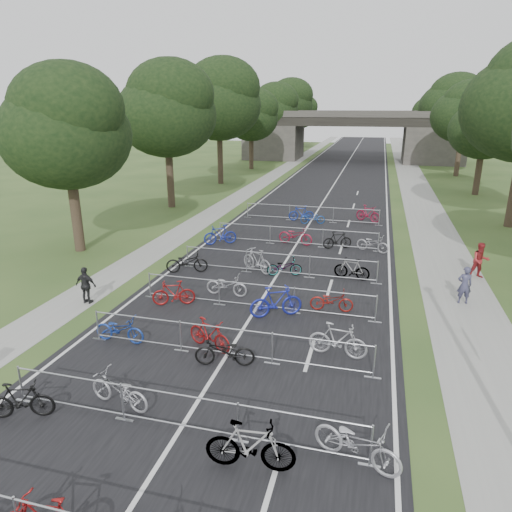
{
  "coord_description": "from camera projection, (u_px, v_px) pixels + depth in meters",
  "views": [
    {
      "loc": [
        4.26,
        -5.01,
        7.68
      ],
      "look_at": [
        -0.87,
        14.3,
        1.1
      ],
      "focal_mm": 32.0,
      "sensor_mm": 36.0,
      "label": 1
    }
  ],
  "objects": [
    {
      "name": "tree_right_5",
      "position": [
        440.0,
        117.0,
        72.69
      ],
      "size": [
        6.16,
        6.16,
        9.39
      ],
      "color": "#33261C",
      "rests_on": "ground"
    },
    {
      "name": "tree_right_4",
      "position": [
        452.0,
        104.0,
        61.06
      ],
      "size": [
        8.18,
        8.18,
        12.47
      ],
      "color": "#33261C",
      "rests_on": "ground"
    },
    {
      "name": "barrier_row_3",
      "position": [
        256.0,
        296.0,
        17.97
      ],
      "size": [
        9.7,
        0.08,
        1.1
      ],
      "color": "#A7A9AF",
      "rests_on": "ground"
    },
    {
      "name": "bike_7",
      "position": [
        357.0,
        443.0,
        10.15
      ],
      "size": [
        2.2,
        1.38,
        1.09
      ],
      "primitive_type": "imported",
      "rotation": [
        0.0,
        0.0,
        1.23
      ],
      "color": "#A5A5AD",
      "rests_on": "ground"
    },
    {
      "name": "bike_12",
      "position": [
        174.0,
        293.0,
        18.35
      ],
      "size": [
        1.78,
        1.09,
        1.04
      ],
      "primitive_type": "imported",
      "rotation": [
        0.0,
        0.0,
        5.09
      ],
      "color": "maroon",
      "rests_on": "ground"
    },
    {
      "name": "bike_27",
      "position": [
        368.0,
        214.0,
        31.65
      ],
      "size": [
        1.9,
        1.47,
        1.15
      ],
      "primitive_type": "imported",
      "rotation": [
        0.0,
        0.0,
        1.01
      ],
      "color": "maroon",
      "rests_on": "ground"
    },
    {
      "name": "bike_9",
      "position": [
        209.0,
        334.0,
        15.0
      ],
      "size": [
        1.83,
        1.12,
        1.06
      ],
      "primitive_type": "imported",
      "rotation": [
        0.0,
        0.0,
        1.19
      ],
      "color": "maroon",
      "rests_on": "ground"
    },
    {
      "name": "bike_25",
      "position": [
        301.0,
        213.0,
        31.95
      ],
      "size": [
        1.85,
        0.94,
        1.07
      ],
      "primitive_type": "imported",
      "rotation": [
        0.0,
        0.0,
        4.97
      ],
      "color": "navy",
      "rests_on": "ground"
    },
    {
      "name": "overpass_bridge",
      "position": [
        351.0,
        136.0,
        66.61
      ],
      "size": [
        31.0,
        8.0,
        7.05
      ],
      "color": "#3F3C38",
      "rests_on": "ground"
    },
    {
      "name": "bike_21",
      "position": [
        296.0,
        235.0,
        26.47
      ],
      "size": [
        2.13,
        1.04,
        1.07
      ],
      "primitive_type": "imported",
      "rotation": [
        0.0,
        0.0,
        1.4
      ],
      "color": "maroon",
      "rests_on": "ground"
    },
    {
      "name": "bike_22",
      "position": [
        337.0,
        240.0,
        25.68
      ],
      "size": [
        1.71,
        1.07,
        1.0
      ],
      "primitive_type": "imported",
      "rotation": [
        0.0,
        0.0,
        1.97
      ],
      "color": "black",
      "rests_on": "ground"
    },
    {
      "name": "bike_19",
      "position": [
        352.0,
        269.0,
        21.13
      ],
      "size": [
        1.72,
        0.73,
        1.0
      ],
      "primitive_type": "imported",
      "rotation": [
        0.0,
        0.0,
        4.55
      ],
      "color": "#A7A9AF",
      "rests_on": "ground"
    },
    {
      "name": "bike_20",
      "position": [
        220.0,
        235.0,
        26.44
      ],
      "size": [
        1.94,
        1.44,
        1.16
      ],
      "primitive_type": "imported",
      "rotation": [
        0.0,
        0.0,
        5.24
      ],
      "color": "navy",
      "rests_on": "ground"
    },
    {
      "name": "lane_markings",
      "position": [
        340.0,
        174.0,
        53.94
      ],
      "size": [
        0.12,
        140.0,
        0.0
      ],
      "primitive_type": "cube",
      "color": "silver",
      "rests_on": "ground"
    },
    {
      "name": "bike_8",
      "position": [
        120.0,
        329.0,
        15.47
      ],
      "size": [
        1.8,
        0.64,
        0.95
      ],
      "primitive_type": "imported",
      "rotation": [
        0.0,
        0.0,
        1.57
      ],
      "color": "navy",
      "rests_on": "ground"
    },
    {
      "name": "bike_23",
      "position": [
        373.0,
        243.0,
        25.12
      ],
      "size": [
        1.94,
        1.24,
        0.96
      ],
      "primitive_type": "imported",
      "rotation": [
        0.0,
        0.0,
        1.21
      ],
      "color": "#97969D",
      "rests_on": "ground"
    },
    {
      "name": "tree_left_0",
      "position": [
        66.0,
        130.0,
        23.41
      ],
      "size": [
        6.72,
        6.72,
        10.25
      ],
      "color": "#33261C",
      "rests_on": "ground"
    },
    {
      "name": "barrier_row_6",
      "position": [
        311.0,
        214.0,
        31.74
      ],
      "size": [
        9.7,
        0.08,
        1.1
      ],
      "color": "#A7A9AF",
      "rests_on": "ground"
    },
    {
      "name": "tree_left_1",
      "position": [
        167.0,
        111.0,
        34.17
      ],
      "size": [
        7.56,
        7.56,
        11.53
      ],
      "color": "#33261C",
      "rests_on": "ground"
    },
    {
      "name": "bike_16",
      "position": [
        187.0,
        262.0,
        21.97
      ],
      "size": [
        2.11,
        1.31,
        1.05
      ],
      "primitive_type": "imported",
      "rotation": [
        0.0,
        0.0,
        1.9
      ],
      "color": "black",
      "rests_on": "ground"
    },
    {
      "name": "tree_left_3",
      "position": [
        252.0,
        116.0,
        56.46
      ],
      "size": [
        6.72,
        6.72,
        10.25
      ],
      "color": "#33261C",
      "rests_on": "ground"
    },
    {
      "name": "barrier_row_4",
      "position": [
        277.0,
        264.0,
        21.64
      ],
      "size": [
        9.7,
        0.08,
        1.1
      ],
      "color": "#A7A9AF",
      "rests_on": "ground"
    },
    {
      "name": "tree_left_5",
      "position": [
        289.0,
        103.0,
        77.98
      ],
      "size": [
        8.4,
        8.4,
        12.81
      ],
      "color": "#33261C",
      "rests_on": "ground"
    },
    {
      "name": "bike_18",
      "position": [
        284.0,
        267.0,
        21.57
      ],
      "size": [
        1.76,
        1.05,
        0.88
      ],
      "primitive_type": "imported",
      "rotation": [
        0.0,
        0.0,
        1.87
      ],
      "color": "#A7A9AF",
      "rests_on": "ground"
    },
    {
      "name": "tree_right_2",
      "position": [
        487.0,
        127.0,
        39.64
      ],
      "size": [
        6.16,
        6.16,
        9.39
      ],
      "color": "#33261C",
      "rests_on": "ground"
    },
    {
      "name": "bike_14",
      "position": [
        276.0,
        302.0,
        17.3
      ],
      "size": [
        2.09,
        1.47,
        1.23
      ],
      "primitive_type": "imported",
      "rotation": [
        0.0,
        0.0,
        2.06
      ],
      "color": "#1C259F",
      "rests_on": "ground"
    },
    {
      "name": "sidewalk_right",
      "position": [
        411.0,
        177.0,
        51.99
      ],
      "size": [
        3.0,
        140.0,
        0.01
      ],
      "primitive_type": "cube",
      "color": "gray",
      "rests_on": "ground"
    },
    {
      "name": "bike_6",
      "position": [
        250.0,
        446.0,
        9.97
      ],
      "size": [
        2.07,
        0.77,
        1.22
      ],
      "primitive_type": "imported",
      "rotation": [
        0.0,
        0.0,
        1.67
      ],
      "color": "#A7A9AF",
      "rests_on": "ground"
    },
    {
      "name": "barrier_row_2",
      "position": [
        225.0,
        342.0,
        14.48
      ],
      "size": [
        9.7,
        0.08,
        1.1
      ],
      "color": "#A7A9AF",
      "rests_on": "ground"
    },
    {
      "name": "bike_5",
      "position": [
        119.0,
        391.0,
        12.09
      ],
      "size": [
        1.98,
        1.02,
        0.99
      ],
      "primitive_type": "imported",
      "rotation": [
        0.0,
        0.0,
        4.51
      ],
      "color": "#A0A0A7",
      "rests_on": "ground"
    },
    {
      "name": "tree_left_2",
      "position": [
        220.0,
        101.0,
        44.93
      ],
      "size": [
        8.4,
        8.4,
        12.81
      ],
      "color": "#33261C",
      "rests_on": "ground"
    },
    {
      "name": "tree_left_4",
      "position": [
        273.0,
        109.0,
        67.22
      ],
      "size": [
        7.56,
        7.56,
        11.53
      ],
      "color": "#33261C",
      "rests_on": "ground"
    },
    {
      "name": "tree_right_6",
      "position": [
        433.0,
        110.0,
        83.4
      ],
      "size": [
        7.17,
        7.17,
        10.93
      ],
      "color": "#33261C",
      "rests_on": "ground"
    },
    {
      "name": "bike_4",
      "position": [
        21.0,
        401.0,
        11.67
      ],
      "size": [
        1.76,
        1.02,
        1.02
      ],
      "primitive_type": "imported",
      "rotation": [
        0.0,
        0.0,
        1.91
      ],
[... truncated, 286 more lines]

